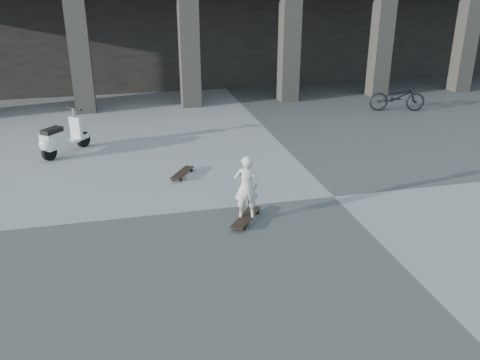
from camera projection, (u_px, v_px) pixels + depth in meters
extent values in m
plane|color=#444442|center=(334.00, 197.00, 10.70)|extent=(90.00, 90.00, 0.00)
cube|color=black|center=(211.00, 6.00, 22.15)|extent=(28.00, 6.00, 6.00)
cube|color=#312E28|center=(80.00, 52.00, 16.43)|extent=(0.65, 0.65, 4.00)
cube|color=#312E28|center=(189.00, 48.00, 17.20)|extent=(0.65, 0.65, 4.00)
cube|color=#312E28|center=(289.00, 45.00, 17.97)|extent=(0.65, 0.65, 4.00)
cube|color=#312E28|center=(381.00, 42.00, 18.74)|extent=(0.65, 0.65, 4.00)
cube|color=#312E28|center=(466.00, 39.00, 19.50)|extent=(0.65, 0.65, 4.00)
cube|color=black|center=(246.00, 217.00, 9.61)|extent=(0.78, 0.97, 0.02)
cube|color=#B2B2B7|center=(253.00, 211.00, 9.93)|extent=(0.20, 0.17, 0.03)
cube|color=#B2B2B7|center=(239.00, 227.00, 9.32)|extent=(0.20, 0.17, 0.03)
cylinder|color=black|center=(248.00, 211.00, 9.97)|extent=(0.07, 0.08, 0.08)
cylinder|color=black|center=(258.00, 213.00, 9.90)|extent=(0.07, 0.08, 0.08)
cylinder|color=black|center=(234.00, 227.00, 9.36)|extent=(0.07, 0.08, 0.08)
cylinder|color=black|center=(244.00, 229.00, 9.29)|extent=(0.07, 0.08, 0.08)
cube|color=black|center=(182.00, 173.00, 11.73)|extent=(0.65, 0.85, 0.02)
cube|color=#B2B2B7|center=(188.00, 170.00, 12.02)|extent=(0.20, 0.15, 0.03)
cube|color=#B2B2B7|center=(177.00, 179.00, 11.48)|extent=(0.20, 0.15, 0.03)
cylinder|color=black|center=(184.00, 170.00, 12.05)|extent=(0.07, 0.08, 0.08)
cylinder|color=black|center=(192.00, 171.00, 11.99)|extent=(0.07, 0.08, 0.08)
cylinder|color=black|center=(173.00, 179.00, 11.52)|extent=(0.07, 0.08, 0.08)
cylinder|color=black|center=(181.00, 180.00, 11.46)|extent=(0.07, 0.08, 0.08)
imported|color=beige|center=(246.00, 187.00, 9.37)|extent=(0.49, 0.36, 1.22)
cylinder|color=black|center=(83.00, 139.00, 13.67)|extent=(0.35, 0.39, 0.42)
cylinder|color=black|center=(49.00, 152.00, 12.69)|extent=(0.35, 0.39, 0.42)
cube|color=silver|center=(68.00, 143.00, 13.19)|extent=(0.62, 0.65, 0.07)
cube|color=silver|center=(53.00, 140.00, 12.74)|extent=(0.63, 0.66, 0.40)
sphere|color=silver|center=(48.00, 144.00, 12.60)|extent=(0.44, 0.44, 0.44)
cube|color=black|center=(52.00, 130.00, 12.64)|extent=(0.55, 0.58, 0.10)
cube|color=silver|center=(76.00, 128.00, 13.36)|extent=(0.34, 0.31, 0.61)
cube|color=silver|center=(83.00, 136.00, 13.64)|extent=(0.32, 0.33, 0.13)
cylinder|color=#B2B2B7|center=(74.00, 114.00, 13.22)|extent=(0.13, 0.13, 0.31)
cylinder|color=black|center=(74.00, 109.00, 13.16)|extent=(0.44, 0.39, 0.06)
sphere|color=white|center=(77.00, 118.00, 13.31)|extent=(0.13, 0.13, 0.13)
imported|color=black|center=(397.00, 97.00, 17.13)|extent=(1.97, 1.10, 0.98)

